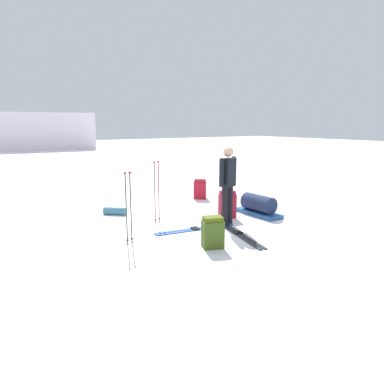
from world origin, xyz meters
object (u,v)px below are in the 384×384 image
(ski_pair_far, at_px, (238,233))
(backpack_small_spare, at_px, (227,205))
(skier_standing, at_px, (228,181))
(sleeping_mat_rolled, at_px, (115,211))
(ski_pair_near, at_px, (195,229))
(backpack_large_dark, at_px, (213,233))
(ski_poles_planted_near, at_px, (128,204))
(ski_poles_planted_far, at_px, (157,189))
(backpack_bright, at_px, (200,189))
(gear_sled, at_px, (258,206))

(ski_pair_far, distance_m, backpack_small_spare, 1.28)
(skier_standing, bearing_deg, sleeping_mat_rolled, 129.37)
(skier_standing, xyz_separation_m, ski_pair_near, (-0.80, 0.06, -0.94))
(backpack_large_dark, relative_size, ski_poles_planted_near, 0.43)
(ski_pair_near, bearing_deg, ski_poles_planted_far, 111.92)
(ski_pair_far, distance_m, ski_poles_planted_far, 2.05)
(backpack_bright, relative_size, ski_poles_planted_near, 0.43)
(backpack_large_dark, bearing_deg, ski_pair_far, 21.24)
(backpack_small_spare, distance_m, ski_poles_planted_near, 2.68)
(ski_pair_far, relative_size, sleeping_mat_rolled, 3.49)
(backpack_small_spare, distance_m, gear_sled, 0.83)
(ski_pair_near, height_order, backpack_bright, backpack_bright)
(backpack_bright, height_order, sleeping_mat_rolled, backpack_bright)
(ski_pair_far, xyz_separation_m, backpack_large_dark, (-0.88, -0.34, 0.26))
(ski_pair_near, xyz_separation_m, backpack_large_dark, (-0.32, -1.05, 0.26))
(skier_standing, relative_size, ski_poles_planted_far, 1.24)
(ski_poles_planted_far, bearing_deg, ski_pair_far, -60.36)
(gear_sled, bearing_deg, ski_poles_planted_far, 161.81)
(backpack_bright, distance_m, gear_sled, 2.31)
(backpack_small_spare, height_order, gear_sled, backpack_small_spare)
(ski_pair_far, height_order, ski_poles_planted_far, ski_poles_planted_far)
(ski_pair_far, xyz_separation_m, ski_poles_planted_far, (-0.95, 1.66, 0.75))
(ski_pair_far, relative_size, ski_poles_planted_far, 1.40)
(backpack_large_dark, bearing_deg, skier_standing, 41.78)
(ski_pair_near, xyz_separation_m, gear_sled, (1.95, 0.18, 0.21))
(ski_pair_near, distance_m, ski_poles_planted_near, 1.63)
(ski_poles_planted_far, height_order, gear_sled, ski_poles_planted_far)
(ski_pair_far, relative_size, ski_poles_planted_near, 1.45)
(backpack_large_dark, bearing_deg, ski_poles_planted_near, 137.48)
(ski_poles_planted_near, bearing_deg, backpack_bright, 37.36)
(ski_poles_planted_far, bearing_deg, skier_standing, -40.51)
(ski_poles_planted_near, bearing_deg, gear_sled, 3.28)
(backpack_large_dark, bearing_deg, backpack_small_spare, 44.25)
(backpack_large_dark, distance_m, backpack_small_spare, 2.06)
(ski_pair_near, height_order, sleeping_mat_rolled, sleeping_mat_rolled)
(backpack_small_spare, bearing_deg, ski_poles_planted_far, 159.77)
(ski_poles_planted_near, height_order, sleeping_mat_rolled, ski_poles_planted_near)
(skier_standing, xyz_separation_m, ski_poles_planted_far, (-1.18, 1.01, -0.20))
(backpack_bright, bearing_deg, backpack_large_dark, -121.08)
(ski_poles_planted_near, bearing_deg, backpack_small_spare, 8.60)
(skier_standing, relative_size, ski_poles_planted_near, 1.28)
(ski_poles_planted_near, xyz_separation_m, sleeping_mat_rolled, (0.51, 2.08, -0.65))
(ski_poles_planted_far, distance_m, gear_sled, 2.52)
(skier_standing, height_order, gear_sled, skier_standing)
(ski_pair_far, bearing_deg, backpack_bright, 68.62)
(ski_pair_near, height_order, gear_sled, gear_sled)
(skier_standing, distance_m, backpack_bright, 2.82)
(skier_standing, relative_size, backpack_large_dark, 3.01)
(skier_standing, xyz_separation_m, gear_sled, (1.16, 0.24, -0.73))
(ski_poles_planted_near, relative_size, gear_sled, 1.08)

